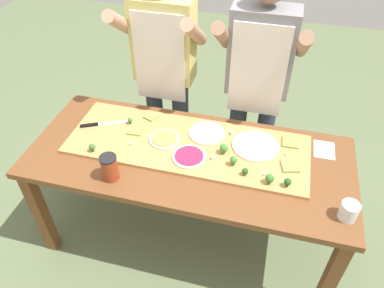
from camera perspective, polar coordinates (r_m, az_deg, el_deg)
name	(u,v)px	position (r m, az deg, el deg)	size (l,w,h in m)	color
ground_plane	(190,232)	(2.73, -0.39, -13.58)	(8.00, 8.00, 0.00)	#60704C
prep_table	(189,166)	(2.21, -0.46, -3.48)	(1.89, 0.81, 0.77)	brown
cutting_board	(187,144)	(2.20, -0.72, -0.05)	(1.44, 0.51, 0.02)	tan
chefs_knife	(98,124)	(2.40, -14.34, 2.99)	(0.29, 0.16, 0.02)	#B7BABF
pizza_whole_pesto_green	(164,139)	(2.22, -4.32, 0.79)	(0.19, 0.19, 0.02)	beige
pizza_whole_white_garlic	(207,133)	(2.26, 2.32, 1.74)	(0.23, 0.23, 0.02)	beige
pizza_whole_cheese_artichoke	(256,145)	(2.20, 9.87, -0.22)	(0.28, 0.28, 0.02)	beige
pizza_whole_beet_magenta	(189,156)	(2.10, -0.45, -1.92)	(0.20, 0.20, 0.02)	beige
pizza_slice_far_left	(135,131)	(2.30, -8.80, 2.05)	(0.08, 0.08, 0.01)	#899E4C
pizza_slice_center	(290,166)	(2.12, 15.00, -3.35)	(0.09, 0.09, 0.01)	#899E4C
pizza_slice_far_right	(151,117)	(2.40, -6.42, 4.25)	(0.07, 0.07, 0.01)	#899E4C
pizza_slice_near_left	(290,142)	(2.27, 15.03, 0.24)	(0.09, 0.09, 0.01)	#899E4C
broccoli_floret_back_mid	(92,147)	(2.20, -15.26, -0.48)	(0.04, 0.04, 0.05)	#3F7220
broccoli_floret_front_right	(130,120)	(2.36, -9.61, 3.66)	(0.03, 0.03, 0.04)	#3F7220
broccoli_floret_front_left	(270,179)	(1.98, 11.98, -5.28)	(0.05, 0.05, 0.06)	#3F7220
broccoli_floret_back_left	(234,160)	(2.05, 6.49, -2.50)	(0.04, 0.04, 0.06)	#487A23
broccoli_floret_back_right	(288,182)	(1.99, 14.64, -5.76)	(0.04, 0.04, 0.05)	#2C5915
broccoli_floret_front_mid	(245,171)	(2.01, 8.26, -4.25)	(0.03, 0.03, 0.05)	#2C5915
broccoli_floret_center_left	(224,148)	(2.11, 4.99, -0.66)	(0.05, 0.05, 0.06)	#487A23
cheese_crumble_a	(265,174)	(2.04, 11.26, -4.66)	(0.01, 0.01, 0.01)	white
cheese_crumble_b	(232,133)	(2.27, 6.23, 1.75)	(0.02, 0.02, 0.02)	silver
cheese_crumble_c	(213,158)	(2.09, 3.27, -2.17)	(0.02, 0.02, 0.02)	silver
cheese_crumble_d	(131,144)	(2.21, -9.40, 0.04)	(0.01, 0.01, 0.01)	white
cheese_crumble_e	(286,155)	(2.18, 14.44, -1.62)	(0.01, 0.01, 0.01)	white
flour_cup	(348,212)	(1.97, 23.14, -9.66)	(0.09, 0.09, 0.10)	white
sauce_jar	(110,168)	(2.01, -12.68, -3.59)	(0.09, 0.09, 0.15)	#99381E
recipe_note	(324,150)	(2.32, 19.86, -0.84)	(0.12, 0.16, 0.00)	white
cook_left	(165,65)	(2.55, -4.27, 12.16)	(0.54, 0.39, 1.67)	#333847
cook_right	(258,77)	(2.44, 10.19, 10.19)	(0.54, 0.39, 1.67)	#333847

